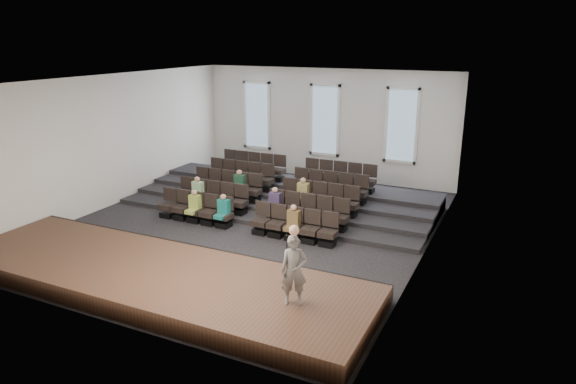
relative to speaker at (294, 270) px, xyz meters
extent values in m
plane|color=black|center=(-4.06, 5.17, -1.32)|extent=(14.00, 14.00, 0.00)
cube|color=white|center=(-4.06, 5.17, 3.69)|extent=(12.00, 14.00, 0.02)
cube|color=silver|center=(-4.06, 12.19, 1.18)|extent=(12.00, 0.04, 5.00)
cube|color=silver|center=(-4.06, -1.85, 1.18)|extent=(12.00, 0.04, 5.00)
cube|color=silver|center=(-10.08, 5.17, 1.18)|extent=(0.04, 14.00, 5.00)
cube|color=silver|center=(1.96, 5.17, 1.18)|extent=(0.04, 14.00, 5.00)
cube|color=#462C1E|center=(-4.06, 0.07, -1.07)|extent=(11.80, 3.60, 0.50)
cube|color=black|center=(-4.06, 1.84, -1.07)|extent=(11.80, 0.06, 0.52)
cube|color=black|center=(-4.06, 7.50, -1.24)|extent=(11.80, 4.80, 0.15)
cube|color=black|center=(-4.06, 8.02, -1.17)|extent=(11.80, 3.75, 0.30)
cube|color=black|center=(-4.06, 8.55, -1.09)|extent=(11.80, 2.70, 0.45)
cube|color=black|center=(-4.06, 9.07, -1.02)|extent=(11.80, 1.65, 0.60)
cube|color=black|center=(-7.19, 4.57, -1.22)|extent=(0.47, 0.43, 0.20)
cube|color=black|center=(-7.19, 4.57, -0.91)|extent=(0.55, 0.50, 0.19)
cube|color=black|center=(-7.19, 4.78, -0.50)|extent=(0.55, 0.08, 0.50)
cube|color=black|center=(-6.59, 4.57, -1.22)|extent=(0.47, 0.43, 0.20)
cube|color=black|center=(-6.59, 4.57, -0.91)|extent=(0.55, 0.50, 0.19)
cube|color=black|center=(-6.59, 4.78, -0.50)|extent=(0.55, 0.08, 0.50)
cube|color=black|center=(-5.99, 4.57, -1.22)|extent=(0.47, 0.43, 0.20)
cube|color=black|center=(-5.99, 4.57, -0.91)|extent=(0.55, 0.50, 0.19)
cube|color=black|center=(-5.99, 4.78, -0.50)|extent=(0.55, 0.08, 0.50)
cube|color=black|center=(-5.39, 4.57, -1.22)|extent=(0.47, 0.43, 0.20)
cube|color=black|center=(-5.39, 4.57, -0.91)|extent=(0.55, 0.50, 0.19)
cube|color=black|center=(-5.39, 4.78, -0.50)|extent=(0.55, 0.08, 0.50)
cube|color=black|center=(-4.79, 4.57, -1.22)|extent=(0.47, 0.43, 0.20)
cube|color=black|center=(-4.79, 4.57, -0.91)|extent=(0.55, 0.50, 0.19)
cube|color=black|center=(-4.79, 4.78, -0.50)|extent=(0.55, 0.08, 0.50)
cube|color=black|center=(-3.34, 4.57, -1.22)|extent=(0.47, 0.43, 0.20)
cube|color=black|center=(-3.34, 4.57, -0.91)|extent=(0.55, 0.50, 0.19)
cube|color=black|center=(-3.34, 4.78, -0.50)|extent=(0.55, 0.08, 0.50)
cube|color=black|center=(-2.74, 4.57, -1.22)|extent=(0.47, 0.43, 0.20)
cube|color=black|center=(-2.74, 4.57, -0.91)|extent=(0.55, 0.50, 0.19)
cube|color=black|center=(-2.74, 4.78, -0.50)|extent=(0.55, 0.08, 0.50)
cube|color=black|center=(-2.14, 4.57, -1.22)|extent=(0.47, 0.43, 0.20)
cube|color=black|center=(-2.14, 4.57, -0.91)|extent=(0.55, 0.50, 0.19)
cube|color=black|center=(-2.14, 4.78, -0.50)|extent=(0.55, 0.08, 0.50)
cube|color=black|center=(-1.54, 4.57, -1.22)|extent=(0.47, 0.43, 0.20)
cube|color=black|center=(-1.54, 4.57, -0.91)|extent=(0.55, 0.50, 0.19)
cube|color=black|center=(-1.54, 4.78, -0.50)|extent=(0.55, 0.08, 0.50)
cube|color=black|center=(-0.94, 4.57, -1.22)|extent=(0.47, 0.43, 0.20)
cube|color=black|center=(-0.94, 4.57, -0.91)|extent=(0.55, 0.50, 0.19)
cube|color=black|center=(-0.94, 4.78, -0.50)|extent=(0.55, 0.08, 0.50)
cube|color=black|center=(-7.19, 5.62, -1.07)|extent=(0.47, 0.43, 0.20)
cube|color=black|center=(-7.19, 5.62, -0.76)|extent=(0.55, 0.50, 0.19)
cube|color=black|center=(-7.19, 5.83, -0.35)|extent=(0.55, 0.08, 0.50)
cube|color=black|center=(-6.59, 5.62, -1.07)|extent=(0.47, 0.43, 0.20)
cube|color=black|center=(-6.59, 5.62, -0.76)|extent=(0.55, 0.50, 0.19)
cube|color=black|center=(-6.59, 5.83, -0.35)|extent=(0.55, 0.08, 0.50)
cube|color=black|center=(-5.99, 5.62, -1.07)|extent=(0.47, 0.43, 0.20)
cube|color=black|center=(-5.99, 5.62, -0.76)|extent=(0.55, 0.50, 0.19)
cube|color=black|center=(-5.99, 5.83, -0.35)|extent=(0.55, 0.08, 0.50)
cube|color=black|center=(-5.39, 5.62, -1.07)|extent=(0.47, 0.43, 0.20)
cube|color=black|center=(-5.39, 5.62, -0.76)|extent=(0.55, 0.50, 0.19)
cube|color=black|center=(-5.39, 5.83, -0.35)|extent=(0.55, 0.08, 0.50)
cube|color=black|center=(-4.79, 5.62, -1.07)|extent=(0.47, 0.43, 0.20)
cube|color=black|center=(-4.79, 5.62, -0.76)|extent=(0.55, 0.50, 0.19)
cube|color=black|center=(-4.79, 5.83, -0.35)|extent=(0.55, 0.08, 0.50)
cube|color=black|center=(-3.34, 5.62, -1.07)|extent=(0.47, 0.43, 0.20)
cube|color=black|center=(-3.34, 5.62, -0.76)|extent=(0.55, 0.50, 0.19)
cube|color=black|center=(-3.34, 5.83, -0.35)|extent=(0.55, 0.08, 0.50)
cube|color=black|center=(-2.74, 5.62, -1.07)|extent=(0.47, 0.43, 0.20)
cube|color=black|center=(-2.74, 5.62, -0.76)|extent=(0.55, 0.50, 0.19)
cube|color=black|center=(-2.74, 5.83, -0.35)|extent=(0.55, 0.08, 0.50)
cube|color=black|center=(-2.14, 5.62, -1.07)|extent=(0.47, 0.43, 0.20)
cube|color=black|center=(-2.14, 5.62, -0.76)|extent=(0.55, 0.50, 0.19)
cube|color=black|center=(-2.14, 5.83, -0.35)|extent=(0.55, 0.08, 0.50)
cube|color=black|center=(-1.54, 5.62, -1.07)|extent=(0.47, 0.43, 0.20)
cube|color=black|center=(-1.54, 5.62, -0.76)|extent=(0.55, 0.50, 0.19)
cube|color=black|center=(-1.54, 5.83, -0.35)|extent=(0.55, 0.08, 0.50)
cube|color=black|center=(-0.94, 5.62, -1.07)|extent=(0.47, 0.43, 0.20)
cube|color=black|center=(-0.94, 5.62, -0.76)|extent=(0.55, 0.50, 0.19)
cube|color=black|center=(-0.94, 5.83, -0.35)|extent=(0.55, 0.08, 0.50)
cube|color=black|center=(-7.19, 6.67, -0.92)|extent=(0.47, 0.42, 0.20)
cube|color=black|center=(-7.19, 6.67, -0.61)|extent=(0.55, 0.50, 0.19)
cube|color=black|center=(-7.19, 6.88, -0.20)|extent=(0.55, 0.08, 0.50)
cube|color=black|center=(-6.59, 6.67, -0.92)|extent=(0.47, 0.42, 0.20)
cube|color=black|center=(-6.59, 6.67, -0.61)|extent=(0.55, 0.50, 0.19)
cube|color=black|center=(-6.59, 6.88, -0.20)|extent=(0.55, 0.08, 0.50)
cube|color=black|center=(-5.99, 6.67, -0.92)|extent=(0.47, 0.42, 0.20)
cube|color=black|center=(-5.99, 6.67, -0.61)|extent=(0.55, 0.50, 0.19)
cube|color=black|center=(-5.99, 6.88, -0.20)|extent=(0.55, 0.08, 0.50)
cube|color=black|center=(-5.39, 6.67, -0.92)|extent=(0.47, 0.42, 0.20)
cube|color=black|center=(-5.39, 6.67, -0.61)|extent=(0.55, 0.50, 0.19)
cube|color=black|center=(-5.39, 6.88, -0.20)|extent=(0.55, 0.08, 0.50)
cube|color=black|center=(-4.79, 6.67, -0.92)|extent=(0.47, 0.42, 0.20)
cube|color=black|center=(-4.79, 6.67, -0.61)|extent=(0.55, 0.50, 0.19)
cube|color=black|center=(-4.79, 6.88, -0.20)|extent=(0.55, 0.08, 0.50)
cube|color=black|center=(-3.34, 6.67, -0.92)|extent=(0.47, 0.42, 0.20)
cube|color=black|center=(-3.34, 6.67, -0.61)|extent=(0.55, 0.50, 0.19)
cube|color=black|center=(-3.34, 6.88, -0.20)|extent=(0.55, 0.08, 0.50)
cube|color=black|center=(-2.74, 6.67, -0.92)|extent=(0.47, 0.42, 0.20)
cube|color=black|center=(-2.74, 6.67, -0.61)|extent=(0.55, 0.50, 0.19)
cube|color=black|center=(-2.74, 6.88, -0.20)|extent=(0.55, 0.08, 0.50)
cube|color=black|center=(-2.14, 6.67, -0.92)|extent=(0.47, 0.42, 0.20)
cube|color=black|center=(-2.14, 6.67, -0.61)|extent=(0.55, 0.50, 0.19)
cube|color=black|center=(-2.14, 6.88, -0.20)|extent=(0.55, 0.08, 0.50)
cube|color=black|center=(-1.54, 6.67, -0.92)|extent=(0.47, 0.42, 0.20)
cube|color=black|center=(-1.54, 6.67, -0.61)|extent=(0.55, 0.50, 0.19)
cube|color=black|center=(-1.54, 6.88, -0.20)|extent=(0.55, 0.08, 0.50)
cube|color=black|center=(-0.94, 6.67, -0.92)|extent=(0.47, 0.42, 0.20)
cube|color=black|center=(-0.94, 6.67, -0.61)|extent=(0.55, 0.50, 0.19)
cube|color=black|center=(-0.94, 6.88, -0.20)|extent=(0.55, 0.08, 0.50)
cube|color=black|center=(-7.19, 7.72, -0.77)|extent=(0.47, 0.42, 0.20)
cube|color=black|center=(-7.19, 7.72, -0.46)|extent=(0.55, 0.50, 0.19)
cube|color=black|center=(-7.19, 7.93, -0.05)|extent=(0.55, 0.08, 0.50)
cube|color=black|center=(-6.59, 7.72, -0.77)|extent=(0.47, 0.42, 0.20)
cube|color=black|center=(-6.59, 7.72, -0.46)|extent=(0.55, 0.50, 0.19)
cube|color=black|center=(-6.59, 7.93, -0.05)|extent=(0.55, 0.08, 0.50)
cube|color=black|center=(-5.99, 7.72, -0.77)|extent=(0.47, 0.42, 0.20)
cube|color=black|center=(-5.99, 7.72, -0.46)|extent=(0.55, 0.50, 0.19)
cube|color=black|center=(-5.99, 7.93, -0.05)|extent=(0.55, 0.08, 0.50)
cube|color=black|center=(-5.39, 7.72, -0.77)|extent=(0.47, 0.42, 0.20)
cube|color=black|center=(-5.39, 7.72, -0.46)|extent=(0.55, 0.50, 0.19)
cube|color=black|center=(-5.39, 7.93, -0.05)|extent=(0.55, 0.08, 0.50)
cube|color=black|center=(-4.79, 7.72, -0.77)|extent=(0.47, 0.42, 0.20)
cube|color=black|center=(-4.79, 7.72, -0.46)|extent=(0.55, 0.50, 0.19)
cube|color=black|center=(-4.79, 7.93, -0.05)|extent=(0.55, 0.08, 0.50)
cube|color=black|center=(-3.34, 7.72, -0.77)|extent=(0.47, 0.42, 0.20)
cube|color=black|center=(-3.34, 7.72, -0.46)|extent=(0.55, 0.50, 0.19)
cube|color=black|center=(-3.34, 7.93, -0.05)|extent=(0.55, 0.08, 0.50)
cube|color=black|center=(-2.74, 7.72, -0.77)|extent=(0.47, 0.42, 0.20)
cube|color=black|center=(-2.74, 7.72, -0.46)|extent=(0.55, 0.50, 0.19)
cube|color=black|center=(-2.74, 7.93, -0.05)|extent=(0.55, 0.08, 0.50)
cube|color=black|center=(-2.14, 7.72, -0.77)|extent=(0.47, 0.42, 0.20)
cube|color=black|center=(-2.14, 7.72, -0.46)|extent=(0.55, 0.50, 0.19)
cube|color=black|center=(-2.14, 7.93, -0.05)|extent=(0.55, 0.08, 0.50)
cube|color=black|center=(-1.54, 7.72, -0.77)|extent=(0.47, 0.42, 0.20)
cube|color=black|center=(-1.54, 7.72, -0.46)|extent=(0.55, 0.50, 0.19)
cube|color=black|center=(-1.54, 7.93, -0.05)|extent=(0.55, 0.08, 0.50)
cube|color=black|center=(-0.94, 7.72, -0.77)|extent=(0.47, 0.42, 0.20)
cube|color=black|center=(-0.94, 7.72, -0.46)|extent=(0.55, 0.50, 0.19)
cube|color=black|center=(-0.94, 7.93, -0.05)|extent=(0.55, 0.08, 0.50)
cube|color=black|center=(-7.19, 8.77, -0.62)|extent=(0.47, 0.42, 0.20)
cube|color=black|center=(-7.19, 8.77, -0.31)|extent=(0.55, 0.50, 0.19)
cube|color=black|center=(-7.19, 8.98, 0.10)|extent=(0.55, 0.08, 0.50)
cube|color=black|center=(-6.59, 8.77, -0.62)|extent=(0.47, 0.42, 0.20)
cube|color=black|center=(-6.59, 8.77, -0.31)|extent=(0.55, 0.50, 0.19)
cube|color=black|center=(-6.59, 8.98, 0.10)|extent=(0.55, 0.08, 0.50)
cube|color=black|center=(-5.99, 8.77, -0.62)|extent=(0.47, 0.42, 0.20)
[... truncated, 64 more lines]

